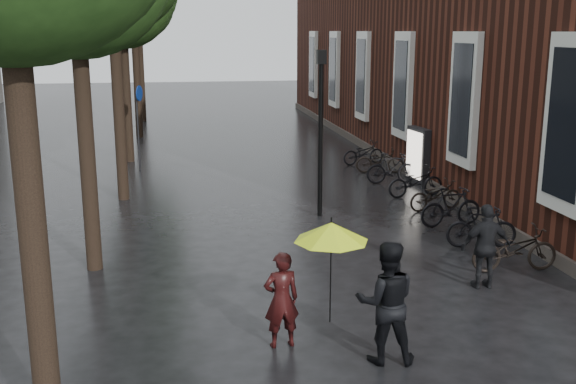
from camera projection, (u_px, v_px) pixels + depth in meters
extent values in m
cube|color=#38160F|center=(494.00, 0.00, 26.97)|extent=(10.00, 33.00, 12.00)
cube|color=silver|center=(571.00, 124.00, 13.43)|extent=(0.25, 1.60, 3.60)
cube|color=black|center=(566.00, 124.00, 13.41)|extent=(0.10, 1.20, 3.00)
cube|color=silver|center=(465.00, 100.00, 18.22)|extent=(0.25, 1.60, 3.60)
cube|color=black|center=(462.00, 100.00, 18.20)|extent=(0.10, 1.20, 3.00)
cube|color=silver|center=(404.00, 85.00, 23.01)|extent=(0.25, 1.60, 3.60)
cube|color=black|center=(401.00, 85.00, 22.99)|extent=(0.10, 1.20, 3.00)
cube|color=silver|center=(364.00, 76.00, 27.80)|extent=(0.25, 1.60, 3.60)
cube|color=black|center=(361.00, 76.00, 27.79)|extent=(0.10, 1.20, 3.00)
cube|color=silver|center=(335.00, 69.00, 32.60)|extent=(0.25, 1.60, 3.60)
cube|color=black|center=(333.00, 69.00, 32.58)|extent=(0.10, 1.20, 3.00)
cube|color=silver|center=(314.00, 64.00, 37.39)|extent=(0.25, 1.60, 3.60)
cube|color=black|center=(312.00, 64.00, 37.37)|extent=(0.10, 1.20, 3.00)
cube|color=#3F3833|center=(372.00, 148.00, 27.53)|extent=(0.40, 33.00, 0.30)
cylinder|color=black|center=(35.00, 253.00, 7.72)|extent=(0.32, 0.32, 4.68)
cylinder|color=black|center=(88.00, 162.00, 13.48)|extent=(0.32, 0.32, 4.51)
cylinder|color=black|center=(119.00, 115.00, 19.21)|extent=(0.32, 0.32, 4.95)
cylinder|color=black|center=(127.00, 103.00, 25.00)|extent=(0.32, 0.32, 4.40)
cylinder|color=black|center=(137.00, 85.00, 30.72)|extent=(0.32, 0.32, 4.79)
cylinder|color=black|center=(142.00, 79.00, 36.49)|extent=(0.32, 0.32, 4.57)
imported|color=black|center=(281.00, 300.00, 10.39)|extent=(0.61, 0.44, 1.55)
imported|color=black|center=(386.00, 302.00, 9.89)|extent=(1.02, 0.86, 1.87)
cylinder|color=black|center=(331.00, 278.00, 9.95)|extent=(0.02, 0.02, 1.41)
cone|color=#D0F119|center=(331.00, 232.00, 9.79)|extent=(1.11, 1.11, 0.28)
cylinder|color=black|center=(331.00, 220.00, 9.75)|extent=(0.02, 0.02, 0.08)
imported|color=black|center=(486.00, 246.00, 12.79)|extent=(0.98, 0.43, 1.65)
imported|color=black|center=(514.00, 249.00, 13.75)|extent=(1.83, 0.71, 0.95)
imported|color=black|center=(482.00, 227.00, 15.26)|extent=(1.65, 0.72, 0.96)
imported|color=black|center=(451.00, 207.00, 16.94)|extent=(1.72, 0.66, 1.01)
imported|color=black|center=(436.00, 195.00, 18.47)|extent=(1.69, 0.87, 0.84)
imported|color=black|center=(415.00, 182.00, 19.96)|extent=(1.81, 0.82, 0.92)
imported|color=black|center=(392.00, 168.00, 21.69)|extent=(1.68, 0.52, 1.00)
imported|color=black|center=(380.00, 161.00, 23.35)|extent=(1.73, 0.88, 0.87)
imported|color=black|center=(363.00, 153.00, 24.83)|extent=(1.73, 0.93, 0.87)
cube|color=black|center=(418.00, 156.00, 21.55)|extent=(0.25, 1.21, 1.82)
cube|color=silver|center=(414.00, 155.00, 21.52)|extent=(0.04, 1.01, 1.49)
cylinder|color=black|center=(320.00, 140.00, 17.54)|extent=(0.12, 0.12, 4.07)
cube|color=black|center=(321.00, 57.00, 17.04)|extent=(0.22, 0.22, 0.36)
sphere|color=#FFE5B2|center=(321.00, 57.00, 17.04)|extent=(0.18, 0.18, 0.18)
cylinder|color=#262628|center=(138.00, 132.00, 23.65)|extent=(0.06, 0.06, 2.70)
cylinder|color=navy|center=(139.00, 93.00, 23.35)|extent=(0.03, 0.54, 0.54)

